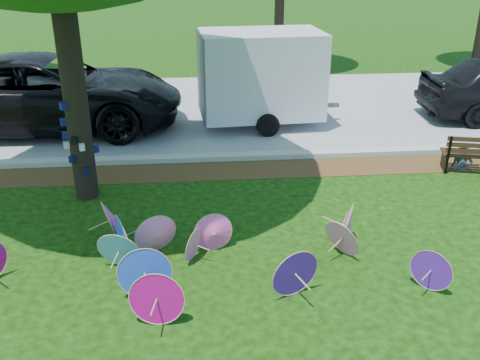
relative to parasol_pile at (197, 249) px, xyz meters
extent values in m
plane|color=black|center=(0.27, -0.71, -0.36)|extent=(90.00, 90.00, 0.00)
cube|color=#472D16|center=(0.27, 3.79, -0.35)|extent=(90.00, 1.00, 0.01)
cube|color=#B7B5AD|center=(0.27, 4.49, -0.30)|extent=(90.00, 0.30, 0.12)
cube|color=gray|center=(0.27, 8.64, -0.35)|extent=(90.00, 8.00, 0.01)
cylinder|color=black|center=(-2.13, 2.79, 2.12)|extent=(0.44, 0.44, 4.96)
cone|color=blue|center=(-0.73, -0.58, 0.03)|extent=(0.79, 0.25, 0.79)
cone|color=blue|center=(-1.19, 0.47, 0.01)|extent=(0.50, 0.77, 0.74)
cone|color=#FF55B9|center=(-1.39, 1.07, 0.01)|extent=(0.51, 0.79, 0.73)
cone|color=#B80A79|center=(-0.53, -1.17, 0.02)|extent=(0.77, 0.30, 0.76)
cone|color=#60A3E7|center=(-1.16, 0.14, -0.01)|extent=(0.76, 0.49, 0.70)
cone|color=pink|center=(2.33, 0.21, -0.03)|extent=(0.64, 0.72, 0.66)
cone|color=pink|center=(2.46, 0.49, 0.03)|extent=(0.57, 0.83, 0.77)
cone|color=#5A1EA8|center=(1.34, -0.75, 0.02)|extent=(0.76, 0.45, 0.76)
cone|color=#FF55B9|center=(0.28, 0.52, -0.04)|extent=(0.66, 0.26, 0.65)
cone|color=pink|center=(-0.63, 0.51, -0.01)|extent=(0.73, 0.46, 0.71)
cone|color=pink|center=(-0.08, 0.30, -0.08)|extent=(0.40, 0.56, 0.56)
cone|color=#5A1EA8|center=(3.35, -0.78, -0.04)|extent=(0.52, 0.52, 0.64)
imported|color=black|center=(-3.79, 7.15, 0.61)|extent=(7.04, 3.36, 1.94)
cube|color=silver|center=(1.82, 6.99, 1.04)|extent=(3.27, 2.20, 2.80)
imported|color=#3C3E53|center=(5.83, 3.38, 0.25)|extent=(0.52, 0.43, 1.22)
cylinder|color=black|center=(3.33, 13.71, 2.14)|extent=(0.36, 0.36, 5.00)
camera|label=1|loc=(0.05, -6.97, 4.26)|focal=40.00mm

